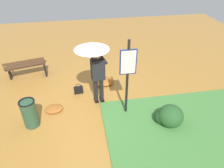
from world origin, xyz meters
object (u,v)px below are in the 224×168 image
object	(u,v)px
person_with_umbrella	(94,58)
park_bench	(26,67)
trash_bin	(30,113)
handbag	(79,90)
info_sign_post	(128,71)

from	to	relation	value
person_with_umbrella	park_bench	distance (m)	3.31
person_with_umbrella	trash_bin	size ratio (longest dim) A/B	2.45
trash_bin	handbag	bearing A→B (deg)	-135.88
person_with_umbrella	trash_bin	bearing A→B (deg)	20.20
info_sign_post	park_bench	bearing A→B (deg)	-39.22
handbag	trash_bin	distance (m)	1.86
handbag	park_bench	world-z (taller)	park_bench
person_with_umbrella	park_bench	size ratio (longest dim) A/B	1.44
handbag	trash_bin	world-z (taller)	trash_bin
info_sign_post	park_bench	size ratio (longest dim) A/B	1.62
person_with_umbrella	trash_bin	xyz separation A→B (m)	(1.87, 0.69, -1.13)
info_sign_post	trash_bin	distance (m)	2.86
info_sign_post	trash_bin	xyz separation A→B (m)	(2.67, 0.06, -1.03)
person_with_umbrella	handbag	bearing A→B (deg)	-47.28
person_with_umbrella	handbag	xyz separation A→B (m)	(0.55, -0.59, -1.42)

